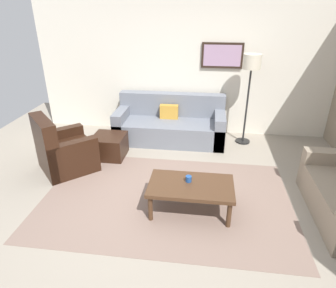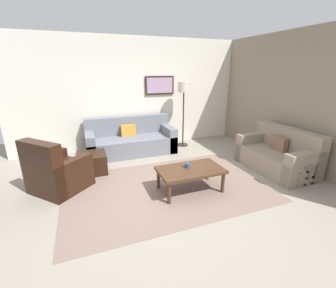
% 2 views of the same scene
% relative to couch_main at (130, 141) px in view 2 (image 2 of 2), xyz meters
% --- Properties ---
extents(ground_plane, '(8.00, 8.00, 0.00)m').
position_rel_couch_main_xyz_m(ground_plane, '(0.20, -2.09, -0.30)').
color(ground_plane, gray).
extents(rear_partition, '(6.00, 0.12, 2.80)m').
position_rel_couch_main_xyz_m(rear_partition, '(0.20, 0.51, 1.10)').
color(rear_partition, silver).
rests_on(rear_partition, ground_plane).
extents(stone_feature_panel, '(0.12, 5.20, 2.80)m').
position_rel_couch_main_xyz_m(stone_feature_panel, '(3.20, -2.09, 1.10)').
color(stone_feature_panel, gray).
rests_on(stone_feature_panel, ground_plane).
extents(area_rug, '(3.49, 2.29, 0.01)m').
position_rel_couch_main_xyz_m(area_rug, '(0.20, -2.09, -0.29)').
color(area_rug, '#7F675C').
rests_on(area_rug, ground_plane).
extents(couch_main, '(2.14, 0.92, 0.88)m').
position_rel_couch_main_xyz_m(couch_main, '(0.00, 0.00, 0.00)').
color(couch_main, slate).
rests_on(couch_main, ground_plane).
extents(couch_loveseat, '(0.85, 1.54, 0.88)m').
position_rel_couch_main_xyz_m(couch_loveseat, '(2.66, -2.17, 0.00)').
color(couch_loveseat, gray).
rests_on(couch_loveseat, ground_plane).
extents(armchair_leather, '(1.13, 1.13, 0.95)m').
position_rel_couch_main_xyz_m(armchair_leather, '(-1.60, -1.50, 0.01)').
color(armchair_leather, black).
rests_on(armchair_leather, ground_plane).
extents(ottoman, '(0.56, 0.56, 0.40)m').
position_rel_couch_main_xyz_m(ottoman, '(-0.99, -0.94, -0.10)').
color(ottoman, black).
rests_on(ottoman, ground_plane).
extents(coffee_table, '(1.10, 0.64, 0.41)m').
position_rel_couch_main_xyz_m(coffee_table, '(0.55, -2.31, 0.06)').
color(coffee_table, '#472D1C').
rests_on(coffee_table, ground_plane).
extents(cup, '(0.08, 0.08, 0.08)m').
position_rel_couch_main_xyz_m(cup, '(0.52, -2.25, 0.15)').
color(cup, '#1E478C').
rests_on(cup, coffee_table).
extents(lamp_standing, '(0.32, 0.32, 1.71)m').
position_rel_couch_main_xyz_m(lamp_standing, '(1.46, -0.00, 1.11)').
color(lamp_standing, black).
rests_on(lamp_standing, ground_plane).
extents(framed_artwork, '(0.79, 0.04, 0.48)m').
position_rel_couch_main_xyz_m(framed_artwork, '(0.94, 0.42, 1.31)').
color(framed_artwork, black).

